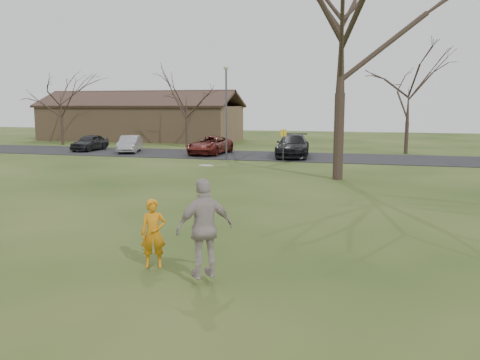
# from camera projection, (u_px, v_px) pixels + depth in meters

# --- Properties ---
(ground) EXTENTS (120.00, 120.00, 0.00)m
(ground) POSITION_uv_depth(u_px,v_px,m) (191.00, 276.00, 10.60)
(ground) COLOR #1E380F
(ground) RESTS_ON ground
(parking_strip) EXTENTS (62.00, 6.50, 0.04)m
(parking_strip) POSITION_uv_depth(u_px,v_px,m) (319.00, 157.00, 34.44)
(parking_strip) COLOR black
(parking_strip) RESTS_ON ground
(player_defender) EXTENTS (0.66, 0.56, 1.56)m
(player_defender) POSITION_uv_depth(u_px,v_px,m) (153.00, 233.00, 11.11)
(player_defender) COLOR orange
(player_defender) RESTS_ON ground
(car_0) EXTENTS (1.56, 3.79, 1.29)m
(car_0) POSITION_uv_depth(u_px,v_px,m) (90.00, 142.00, 39.32)
(car_0) COLOR black
(car_0) RESTS_ON parking_strip
(car_1) EXTENTS (2.43, 4.09, 1.27)m
(car_1) POSITION_uv_depth(u_px,v_px,m) (130.00, 144.00, 37.85)
(car_1) COLOR #97969B
(car_1) RESTS_ON parking_strip
(car_2) EXTENTS (2.49, 4.90, 1.33)m
(car_2) POSITION_uv_depth(u_px,v_px,m) (210.00, 145.00, 36.40)
(car_2) COLOR maroon
(car_2) RESTS_ON parking_strip
(car_3) EXTENTS (2.71, 5.55, 1.55)m
(car_3) POSITION_uv_depth(u_px,v_px,m) (293.00, 146.00, 34.49)
(car_3) COLOR black
(car_3) RESTS_ON parking_strip
(catching_play) EXTENTS (1.24, 1.14, 2.32)m
(catching_play) POSITION_uv_depth(u_px,v_px,m) (205.00, 228.00, 9.93)
(catching_play) COLOR #AF9F9D
(catching_play) RESTS_ON ground
(building) EXTENTS (20.60, 8.50, 5.14)m
(building) POSITION_uv_depth(u_px,v_px,m) (141.00, 121.00, 51.75)
(building) COLOR #8C6D4C
(building) RESTS_ON ground
(lamp_post) EXTENTS (0.34, 0.34, 6.27)m
(lamp_post) POSITION_uv_depth(u_px,v_px,m) (226.00, 100.00, 33.02)
(lamp_post) COLOR #47474C
(lamp_post) RESTS_ON ground
(sign_yellow) EXTENTS (0.35, 0.35, 2.08)m
(sign_yellow) POSITION_uv_depth(u_px,v_px,m) (283.00, 139.00, 31.89)
(sign_yellow) COLOR #47474C
(sign_yellow) RESTS_ON ground
(big_tree) EXTENTS (9.00, 9.00, 14.00)m
(big_tree) POSITION_uv_depth(u_px,v_px,m) (342.00, 33.00, 23.33)
(big_tree) COLOR #352821
(big_tree) RESTS_ON ground
(small_tree_row) EXTENTS (55.00, 5.90, 8.50)m
(small_tree_row) POSITION_uv_depth(u_px,v_px,m) (385.00, 102.00, 37.55)
(small_tree_row) COLOR #352821
(small_tree_row) RESTS_ON ground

